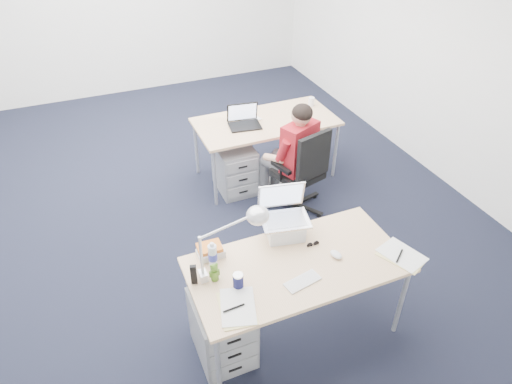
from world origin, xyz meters
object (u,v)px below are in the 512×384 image
(can_koozie, at_px, (238,281))
(water_bottle, at_px, (213,254))
(drawer_pedestal_far, at_px, (235,168))
(desk_lamp, at_px, (223,245))
(seated_person, at_px, (289,155))
(dark_laptop, at_px, (245,116))
(bear_figurine, at_px, (214,272))
(sunglasses, at_px, (313,244))
(silver_laptop, at_px, (285,215))
(computer_mouse, at_px, (336,255))
(far_cup, at_px, (311,101))
(cordless_phone, at_px, (194,274))
(book_stack, at_px, (210,251))
(headphones, at_px, (283,234))
(desk_near, at_px, (297,268))
(wireless_keyboard, at_px, (302,281))
(drawer_pedestal_near, at_px, (223,328))
(desk_far, at_px, (266,124))

(can_koozie, distance_m, water_bottle, 0.29)
(drawer_pedestal_far, xyz_separation_m, desk_lamp, (-0.78, -1.92, 0.72))
(seated_person, height_order, dark_laptop, seated_person)
(bear_figurine, xyz_separation_m, sunglasses, (0.81, 0.04, -0.06))
(silver_laptop, xyz_separation_m, can_koozie, (-0.53, -0.37, -0.14))
(computer_mouse, distance_m, dark_laptop, 2.18)
(silver_laptop, height_order, far_cup, silver_laptop)
(cordless_phone, height_order, sunglasses, cordless_phone)
(bear_figurine, height_order, book_stack, bear_figurine)
(headphones, bearing_deg, desk_lamp, -164.45)
(desk_near, distance_m, silver_laptop, 0.41)
(headphones, bearing_deg, wireless_keyboard, -103.54)
(drawer_pedestal_near, relative_size, desk_lamp, 1.03)
(wireless_keyboard, xyz_separation_m, book_stack, (-0.51, 0.51, 0.04))
(sunglasses, height_order, desk_lamp, desk_lamp)
(desk_far, xyz_separation_m, headphones, (-0.67, -1.86, 0.06))
(dark_laptop, bearing_deg, sunglasses, -88.31)
(silver_laptop, relative_size, desk_lamp, 0.74)
(seated_person, relative_size, bear_figurine, 8.25)
(drawer_pedestal_far, xyz_separation_m, wireless_keyboard, (-0.31, -2.21, 0.46))
(desk_near, xyz_separation_m, silver_laptop, (0.05, 0.33, 0.24))
(drawer_pedestal_far, height_order, book_stack, book_stack)
(water_bottle, xyz_separation_m, book_stack, (0.01, 0.10, -0.06))
(headphones, bearing_deg, can_koozie, -148.85)
(cordless_phone, height_order, desk_lamp, desk_lamp)
(desk_far, distance_m, dark_laptop, 0.33)
(drawer_pedestal_far, height_order, wireless_keyboard, wireless_keyboard)
(desk_far, relative_size, far_cup, 15.60)
(drawer_pedestal_near, bearing_deg, water_bottle, 82.99)
(seated_person, distance_m, dark_laptop, 0.67)
(computer_mouse, relative_size, desk_lamp, 0.20)
(desk_far, relative_size, seated_person, 1.31)
(desk_near, distance_m, water_bottle, 0.63)
(drawer_pedestal_far, xyz_separation_m, dark_laptop, (0.17, 0.09, 0.58))
(bear_figurine, height_order, desk_lamp, desk_lamp)
(water_bottle, distance_m, far_cup, 2.86)
(silver_laptop, relative_size, wireless_keyboard, 1.49)
(dark_laptop, bearing_deg, wireless_keyboard, -93.45)
(drawer_pedestal_near, xyz_separation_m, computer_mouse, (0.90, -0.05, 0.47))
(desk_near, distance_m, cordless_phone, 0.77)
(seated_person, height_order, can_koozie, seated_person)
(drawer_pedestal_far, distance_m, cordless_phone, 2.24)
(dark_laptop, bearing_deg, can_koozie, -104.42)
(seated_person, xyz_separation_m, drawer_pedestal_far, (-0.44, 0.47, -0.34))
(drawer_pedestal_near, distance_m, desk_lamp, 0.73)
(drawer_pedestal_near, xyz_separation_m, can_koozie, (0.12, -0.05, 0.51))
(sunglasses, distance_m, dark_laptop, 2.02)
(wireless_keyboard, distance_m, bear_figurine, 0.62)
(drawer_pedestal_far, height_order, desk_lamp, desk_lamp)
(computer_mouse, bearing_deg, water_bottle, 148.89)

